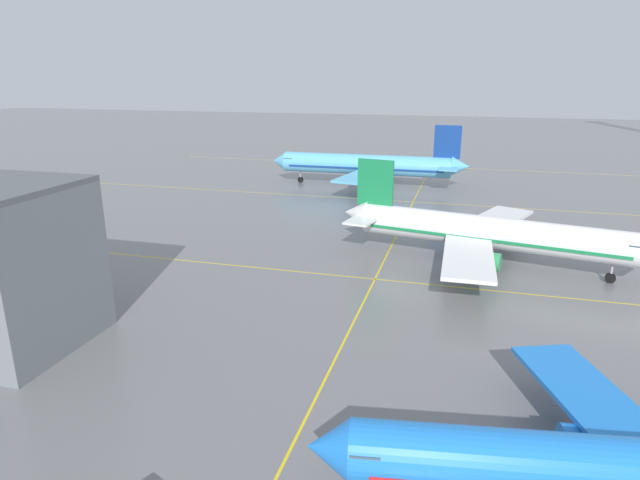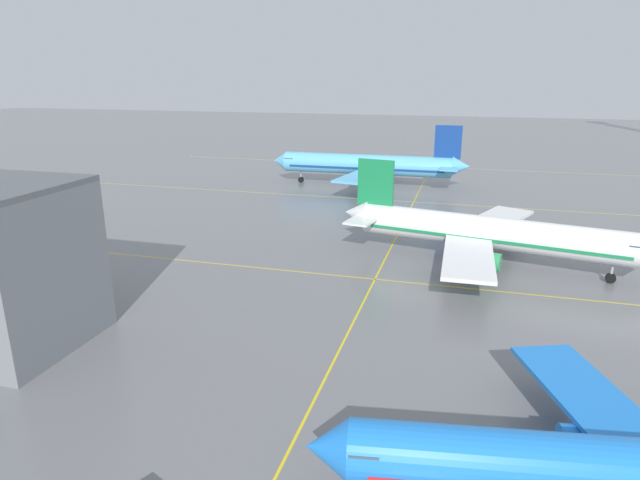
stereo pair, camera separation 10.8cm
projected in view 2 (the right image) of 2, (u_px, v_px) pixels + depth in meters
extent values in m
cylinder|color=blue|center=(625.00, 471.00, 27.12)|extent=(28.00, 7.55, 3.30)
cone|color=blue|center=(327.00, 448.00, 28.82)|extent=(2.73, 3.55, 3.24)
cube|color=blue|center=(589.00, 397.00, 34.20)|extent=(8.87, 13.80, 0.35)
cylinder|color=blue|center=(585.00, 440.00, 31.92)|extent=(3.20, 2.26, 1.83)
cube|color=#385166|center=(365.00, 443.00, 28.45)|extent=(2.01, 3.24, 0.61)
cube|color=red|center=(623.00, 478.00, 27.25)|extent=(25.81, 7.24, 0.31)
cylinder|color=#99999E|center=(634.00, 477.00, 29.70)|extent=(0.24, 0.24, 1.43)
cylinder|color=white|center=(493.00, 233.00, 65.66)|extent=(32.81, 10.05, 3.88)
cone|color=white|center=(356.00, 213.00, 73.24)|extent=(3.91, 4.24, 3.69)
cube|color=#197F47|center=(376.00, 183.00, 70.81)|extent=(4.88, 1.30, 6.13)
cube|color=white|center=(362.00, 220.00, 69.70)|extent=(4.22, 5.84, 0.25)
cube|color=white|center=(379.00, 210.00, 74.94)|extent=(4.22, 5.84, 0.25)
cube|color=white|center=(468.00, 257.00, 58.86)|extent=(5.57, 15.40, 0.41)
cube|color=white|center=(496.00, 220.00, 73.69)|extent=(10.87, 16.17, 0.41)
cylinder|color=#2D9956|center=(485.00, 261.00, 61.61)|extent=(3.82, 2.77, 2.14)
cylinder|color=#2D9956|center=(500.00, 237.00, 70.68)|extent=(3.82, 2.77, 2.14)
cube|color=#385166|center=(638.00, 245.00, 58.94)|extent=(2.49, 3.85, 0.71)
cube|color=#197F47|center=(492.00, 236.00, 65.80)|extent=(30.25, 9.59, 0.37)
cylinder|color=#99999E|center=(612.00, 269.00, 60.71)|extent=(0.29, 0.29, 1.68)
cylinder|color=black|center=(611.00, 278.00, 61.04)|extent=(1.19, 0.67, 1.12)
cylinder|color=#99999E|center=(469.00, 256.00, 65.00)|extent=(0.29, 0.29, 1.68)
cylinder|color=black|center=(469.00, 265.00, 65.33)|extent=(1.19, 0.67, 1.12)
cylinder|color=#99999E|center=(478.00, 244.00, 69.54)|extent=(0.29, 0.29, 1.68)
cylinder|color=black|center=(477.00, 252.00, 69.87)|extent=(1.19, 0.67, 1.12)
cylinder|color=#5BB7E5|center=(366.00, 165.00, 113.17)|extent=(35.15, 4.57, 4.17)
cone|color=#5BB7E5|center=(280.00, 161.00, 117.86)|extent=(2.90, 4.12, 4.09)
cone|color=#5BB7E5|center=(461.00, 166.00, 108.28)|extent=(3.56, 4.00, 3.96)
cube|color=navy|center=(448.00, 142.00, 107.60)|extent=(5.27, 0.45, 6.58)
cube|color=#5BB7E5|center=(450.00, 163.00, 111.89)|extent=(3.58, 5.74, 0.26)
cube|color=#5BB7E5|center=(449.00, 168.00, 105.81)|extent=(3.58, 5.74, 0.26)
cube|color=#5BB7E5|center=(378.00, 161.00, 121.71)|extent=(9.17, 17.31, 0.44)
cube|color=#5BB7E5|center=(363.00, 176.00, 104.48)|extent=(8.83, 17.26, 0.44)
cylinder|color=#5BB7E5|center=(369.00, 170.00, 119.11)|extent=(3.76, 2.35, 2.30)
cylinder|color=#5BB7E5|center=(360.00, 179.00, 108.57)|extent=(3.76, 2.35, 2.30)
cube|color=#385166|center=(291.00, 159.00, 117.06)|extent=(2.02, 3.86, 0.77)
cube|color=navy|center=(366.00, 167.00, 113.33)|extent=(32.34, 4.58, 0.39)
cylinder|color=#99999E|center=(301.00, 174.00, 117.48)|extent=(0.31, 0.31, 1.81)
cylinder|color=black|center=(301.00, 180.00, 117.84)|extent=(1.21, 0.51, 1.21)
cylinder|color=#99999E|center=(378.00, 175.00, 116.06)|extent=(0.31, 0.31, 1.81)
cylinder|color=black|center=(378.00, 181.00, 116.41)|extent=(1.21, 0.51, 1.21)
cylinder|color=#99999E|center=(374.00, 180.00, 110.79)|extent=(0.31, 0.31, 1.81)
cylinder|color=black|center=(374.00, 186.00, 111.14)|extent=(1.21, 0.51, 1.21)
cube|color=yellow|center=(375.00, 279.00, 62.30)|extent=(136.68, 0.20, 0.01)
cube|color=yellow|center=(414.00, 202.00, 99.95)|extent=(136.68, 0.20, 0.01)
cube|color=yellow|center=(431.00, 167.00, 137.60)|extent=(136.68, 0.20, 0.01)
cube|color=yellow|center=(399.00, 232.00, 81.12)|extent=(0.20, 179.94, 0.01)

